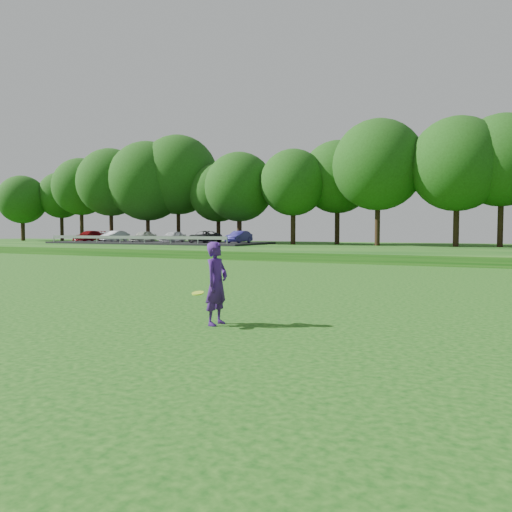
% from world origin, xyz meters
% --- Properties ---
extents(ground, '(140.00, 140.00, 0.00)m').
position_xyz_m(ground, '(0.00, 0.00, 0.00)').
color(ground, '#0C400D').
rests_on(ground, ground).
extents(berm, '(130.00, 30.00, 0.60)m').
position_xyz_m(berm, '(0.00, 34.00, 0.30)').
color(berm, '#0C400D').
rests_on(berm, ground).
extents(walking_path, '(130.00, 1.60, 0.04)m').
position_xyz_m(walking_path, '(0.00, 20.00, 0.02)').
color(walking_path, gray).
rests_on(walking_path, ground).
extents(treeline, '(104.00, 7.00, 15.00)m').
position_xyz_m(treeline, '(0.00, 38.00, 8.10)').
color(treeline, '#1A430F').
rests_on(treeline, berm).
extents(parking_lot, '(24.00, 9.00, 1.38)m').
position_xyz_m(parking_lot, '(-23.99, 32.82, 1.06)').
color(parking_lot, black).
rests_on(parking_lot, berm).
extents(woman, '(0.54, 0.95, 1.82)m').
position_xyz_m(woman, '(3.88, -1.55, 0.91)').
color(woman, '#401971').
rests_on(woman, ground).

